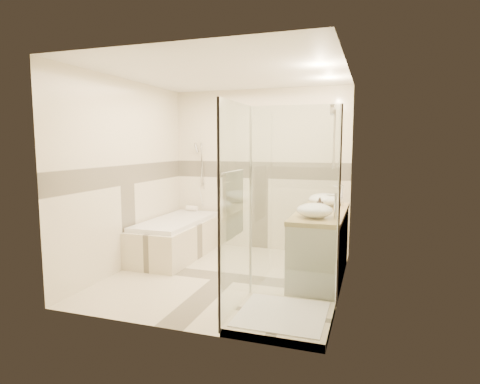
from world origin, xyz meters
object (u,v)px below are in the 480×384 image
(amenity_bottle_b, at_px, (320,205))
(shower_enclosure, at_px, (272,267))
(bathtub, at_px, (177,236))
(vanity, at_px, (320,245))
(amenity_bottle_a, at_px, (320,204))
(vessel_sink_near, at_px, (324,199))
(vessel_sink_far, at_px, (315,210))

(amenity_bottle_b, bearing_deg, shower_enclosure, -102.25)
(bathtub, relative_size, vanity, 1.05)
(bathtub, bearing_deg, amenity_bottle_a, -8.74)
(vessel_sink_near, height_order, amenity_bottle_b, vessel_sink_near)
(vessel_sink_far, xyz_separation_m, amenity_bottle_a, (0.00, 0.47, 0.00))
(amenity_bottle_b, bearing_deg, vessel_sink_near, 90.00)
(vanity, xyz_separation_m, vessel_sink_near, (-0.02, 0.45, 0.51))
(vanity, bearing_deg, amenity_bottle_a, 131.62)
(bathtub, bearing_deg, vessel_sink_near, 2.62)
(vanity, relative_size, amenity_bottle_a, 9.97)
(vanity, distance_m, amenity_bottle_a, 0.51)
(vessel_sink_near, xyz_separation_m, vessel_sink_far, (0.00, -0.89, -0.00))
(amenity_bottle_a, bearing_deg, amenity_bottle_b, -90.00)
(bathtub, distance_m, amenity_bottle_b, 2.25)
(vessel_sink_far, relative_size, amenity_bottle_b, 2.47)
(vessel_sink_far, distance_m, amenity_bottle_b, 0.43)
(shower_enclosure, bearing_deg, vessel_sink_near, 80.98)
(shower_enclosure, relative_size, amenity_bottle_b, 12.62)
(bathtub, height_order, vessel_sink_near, vessel_sink_near)
(bathtub, height_order, amenity_bottle_b, amenity_bottle_b)
(bathtub, height_order, vanity, vanity)
(vessel_sink_far, bearing_deg, vessel_sink_near, 90.00)
(bathtub, xyz_separation_m, vessel_sink_far, (2.13, -0.79, 0.62))
(vessel_sink_far, xyz_separation_m, amenity_bottle_b, (0.00, 0.43, 0.00))
(shower_enclosure, relative_size, amenity_bottle_a, 12.55)
(shower_enclosure, distance_m, amenity_bottle_a, 1.39)
(vanity, xyz_separation_m, vessel_sink_far, (-0.02, -0.44, 0.50))
(bathtub, relative_size, vessel_sink_far, 4.26)
(bathtub, xyz_separation_m, amenity_bottle_a, (2.13, -0.33, 0.62))
(shower_enclosure, relative_size, vessel_sink_near, 4.98)
(vessel_sink_near, distance_m, amenity_bottle_a, 0.43)
(shower_enclosure, bearing_deg, amenity_bottle_b, 77.75)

